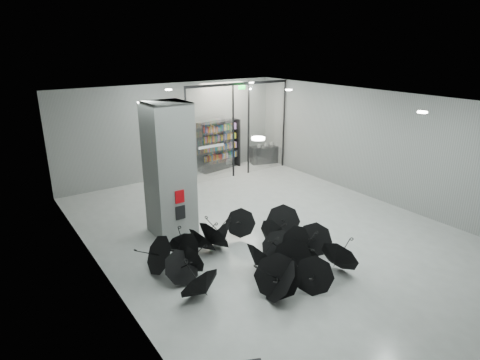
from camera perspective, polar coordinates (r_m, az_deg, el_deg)
room at (r=11.56m, az=5.46°, el=5.06°), size 14.00×14.02×4.01m
column at (r=12.15m, az=-9.94°, el=1.41°), size 1.20×1.20×4.00m
fire_cabinet at (r=11.83m, az=-8.49°, el=-2.34°), size 0.28×0.04×0.38m
info_panel at (r=12.01m, az=-8.38°, el=-4.56°), size 0.30×0.03×0.42m
exit_sign at (r=17.00m, az=0.25°, el=12.91°), size 0.30×0.06×0.15m
glass_partition at (r=17.40m, az=-0.15°, el=7.59°), size 5.06×0.08×4.00m
bookshelf at (r=18.53m, az=-2.95°, el=4.89°), size 2.07×0.74×2.23m
shop_counter at (r=19.69m, az=3.50°, el=3.61°), size 1.47×0.89×0.83m
umbrella_cluster at (r=10.74m, az=1.57°, el=-10.62°), size 5.18×4.63×1.29m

